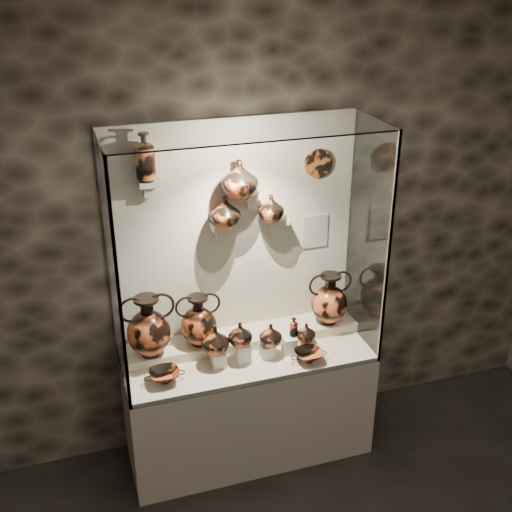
{
  "coord_description": "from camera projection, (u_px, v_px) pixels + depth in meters",
  "views": [
    {
      "loc": [
        -1.07,
        -1.34,
        3.32
      ],
      "look_at": [
        0.07,
        2.23,
        1.55
      ],
      "focal_mm": 45.0,
      "sensor_mm": 36.0,
      "label": 1
    }
  ],
  "objects": [
    {
      "name": "bracket_ca",
      "position": [
        222.0,
        227.0,
        4.19
      ],
      "size": [
        0.14,
        0.12,
        0.04
      ],
      "primitive_type": "cube",
      "color": "beige",
      "rests_on": "back_panel"
    },
    {
      "name": "wall_back",
      "position": [
        234.0,
        235.0,
        4.33
      ],
      "size": [
        5.0,
        0.02,
        3.2
      ],
      "primitive_type": "cube",
      "color": "black",
      "rests_on": "ground"
    },
    {
      "name": "kylix_right",
      "position": [
        309.0,
        355.0,
        4.3
      ],
      "size": [
        0.27,
        0.23,
        0.1
      ],
      "primitive_type": null,
      "rotation": [
        0.0,
        0.0,
        -0.14
      ],
      "color": "#C35625",
      "rests_on": "front_tier"
    },
    {
      "name": "bracket_cc",
      "position": [
        277.0,
        220.0,
        4.3
      ],
      "size": [
        0.14,
        0.12,
        0.04
      ],
      "primitive_type": "cube",
      "color": "beige",
      "rests_on": "back_panel"
    },
    {
      "name": "ovoid_vase_b",
      "position": [
        240.0,
        179.0,
        4.02
      ],
      "size": [
        0.24,
        0.24,
        0.24
      ],
      "primitive_type": "imported",
      "rotation": [
        0.0,
        0.0,
        0.04
      ],
      "color": "#C54B22",
      "rests_on": "bracket_cb"
    },
    {
      "name": "frame_post_left",
      "position": [
        119.0,
        294.0,
        3.57
      ],
      "size": [
        0.02,
        0.02,
        1.6
      ],
      "primitive_type": "cube",
      "color": "gray",
      "rests_on": "plinth"
    },
    {
      "name": "front_tier",
      "position": [
        248.0,
        357.0,
        4.39
      ],
      "size": [
        1.68,
        0.58,
        0.03
      ],
      "primitive_type": "cube",
      "color": "beige",
      "rests_on": "plinth"
    },
    {
      "name": "bracket_ul",
      "position": [
        150.0,
        183.0,
        3.92
      ],
      "size": [
        0.14,
        0.12,
        0.04
      ],
      "primitive_type": "cube",
      "color": "beige",
      "rests_on": "back_panel"
    },
    {
      "name": "amphora_mid",
      "position": [
        198.0,
        320.0,
        4.31
      ],
      "size": [
        0.33,
        0.33,
        0.37
      ],
      "primitive_type": null,
      "rotation": [
        0.0,
        0.0,
        -0.13
      ],
      "color": "#C54B22",
      "rests_on": "rear_tier"
    },
    {
      "name": "bracket_cb",
      "position": [
        251.0,
        195.0,
        4.16
      ],
      "size": [
        0.1,
        0.12,
        0.04
      ],
      "primitive_type": "cube",
      "color": "beige",
      "rests_on": "back_panel"
    },
    {
      "name": "wall_plate",
      "position": [
        318.0,
        163.0,
        4.27
      ],
      "size": [
        0.2,
        0.02,
        0.2
      ],
      "primitive_type": "cylinder",
      "rotation": [
        1.57,
        0.0,
        0.0
      ],
      "color": "#AA5621",
      "rests_on": "back_panel"
    },
    {
      "name": "glass_right",
      "position": [
        368.0,
        237.0,
        4.29
      ],
      "size": [
        0.01,
        0.6,
        1.6
      ],
      "primitive_type": "cube",
      "color": "white",
      "rests_on": "plinth"
    },
    {
      "name": "pedestal_b",
      "position": [
        243.0,
        353.0,
        4.3
      ],
      "size": [
        0.09,
        0.09,
        0.13
      ],
      "primitive_type": "cube",
      "color": "silver",
      "rests_on": "front_tier"
    },
    {
      "name": "amphora_right",
      "position": [
        329.0,
        298.0,
        4.57
      ],
      "size": [
        0.33,
        0.33,
        0.39
      ],
      "primitive_type": null,
      "rotation": [
        0.0,
        0.0,
        -0.06
      ],
      "color": "#C35625",
      "rests_on": "rear_tier"
    },
    {
      "name": "rear_tier",
      "position": [
        241.0,
        340.0,
        4.53
      ],
      "size": [
        1.7,
        0.25,
        0.1
      ],
      "primitive_type": "cube",
      "color": "beige",
      "rests_on": "plinth"
    },
    {
      "name": "jug_b",
      "position": [
        240.0,
        334.0,
        4.23
      ],
      "size": [
        0.21,
        0.21,
        0.17
      ],
      "primitive_type": "imported",
      "rotation": [
        0.0,
        0.0,
        0.37
      ],
      "color": "#C54B22",
      "rests_on": "pedestal_b"
    },
    {
      "name": "info_placard",
      "position": [
        315.0,
        231.0,
        4.49
      ],
      "size": [
        0.18,
        0.01,
        0.24
      ],
      "primitive_type": "cube",
      "color": "beige",
      "rests_on": "back_panel"
    },
    {
      "name": "lekythos_tall",
      "position": [
        145.0,
        155.0,
        3.82
      ],
      "size": [
        0.16,
        0.16,
        0.33
      ],
      "primitive_type": null,
      "rotation": [
        0.0,
        0.0,
        -0.21
      ],
      "color": "#C35625",
      "rests_on": "bracket_ul"
    },
    {
      "name": "ovoid_vase_c",
      "position": [
        271.0,
        208.0,
        4.2
      ],
      "size": [
        0.2,
        0.2,
        0.18
      ],
      "primitive_type": "imported",
      "rotation": [
        0.0,
        0.0,
        0.16
      ],
      "color": "#C54B22",
      "rests_on": "bracket_cc"
    },
    {
      "name": "amphora_left",
      "position": [
        148.0,
        326.0,
        4.18
      ],
      "size": [
        0.36,
        0.36,
        0.43
      ],
      "primitive_type": null,
      "rotation": [
        0.0,
        0.0,
        -0.04
      ],
      "color": "#C35625",
      "rests_on": "rear_tier"
    },
    {
      "name": "jug_a",
      "position": [
        215.0,
        340.0,
        4.2
      ],
      "size": [
        0.23,
        0.23,
        0.19
      ],
      "primitive_type": "imported",
      "rotation": [
        0.0,
        0.0,
        0.28
      ],
      "color": "#C35625",
      "rests_on": "pedestal_a"
    },
    {
      "name": "glass_left",
      "position": [
        112.0,
        272.0,
        3.82
      ],
      "size": [
        0.01,
        0.6,
        1.6
      ],
      "primitive_type": "cube",
      "color": "white",
      "rests_on": "plinth"
    },
    {
      "name": "pedestal_c",
      "position": [
        267.0,
        351.0,
        4.35
      ],
      "size": [
        0.09,
        0.09,
        0.09
      ],
      "primitive_type": "cube",
      "color": "silver",
      "rests_on": "front_tier"
    },
    {
      "name": "kylix_left",
      "position": [
        165.0,
        375.0,
        4.09
      ],
      "size": [
        0.31,
        0.29,
        0.1
      ],
      "primitive_type": null,
      "rotation": [
        0.0,
        0.0,
        -0.41
      ],
      "color": "#C54B22",
      "rests_on": "front_tier"
    },
    {
      "name": "glass_front",
      "position": [
        262.0,
        274.0,
        3.8
      ],
      "size": [
        1.7,
        0.01,
        1.6
      ],
      "primitive_type": "cube",
      "color": "white",
      "rests_on": "plinth"
    },
    {
      "name": "pedestal_e",
      "position": [
        308.0,
        344.0,
        4.44
      ],
      "size": [
        0.09,
        0.09,
        0.08
      ],
      "primitive_type": "cube",
      "color": "silver",
      "rests_on": "front_tier"
    },
    {
      "name": "jug_e",
      "position": [
        306.0,
        332.0,
        4.37
      ],
      "size": [
        0.15,
        0.15,
        0.14
      ],
      "primitive_type": "imported",
      "rotation": [
        0.0,
        0.0,
        -0.13
      ],
      "color": "#C35625",
      "rests_on": "pedestal_e"
    },
    {
      "name": "pedestal_d",
      "position": [
        289.0,
        345.0,
        4.39
      ],
      "size": [
        0.09,
        0.09,
        0.12
      ],
      "primitive_type": "cube",
      "color": "silver",
      "rests_on": "front_tier"
    },
    {
      "name": "plinth",
      "position": [
        248.0,
        406.0,
        4.57
      ],
      "size": [
        1.7,
        0.6,
        0.8
      ],
      "primitive_type": "cube",
      "color": "beige",
      "rests_on": "floor"
    },
    {
      "name": "lekythos_small",
      "position": [
        294.0,
        326.0,
        4.36
      ],
      "size": [
        0.09,
        0.09,
        0.16
      ],
      "primitive_type": null,
      "rotation": [
        0.0,
        0.0,
        -0.42
      ],
      "color": "#C54B22",
      "rests_on": "pedestal_d"
    },
    {
      "name": "glass_top",
      "position": [
        247.0,
        129.0,
        3.72
      ],
      "size": [
        1.7,
        0.6,
        0.01
      ],
      "primitive_type": "cube",
      "color": "white",
      "rests_on": "back_panel"
    },
    {
      "name": "jug_c",
      "position": [
        270.0,
        335.0,
        4.3
      ],
      "size": [
        0.2,
        0.2,
        0.16
      ],
      "primitive_type": "imported",
      "rotation": [
        0.0,
        0.0,
        0.36
      ],
      "color": "#C35625",
      "rests_on": "pedestal_c"
    },
    {
      "name": "ovoid_vase_a",
      "position": [
        225.0,
        212.0,
        4.1
      ],
      "size": [
        0.23,
        0.23,
        0.21
      ],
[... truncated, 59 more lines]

